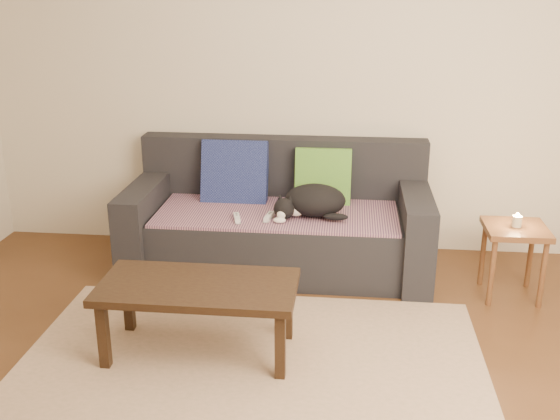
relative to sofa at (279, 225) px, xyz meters
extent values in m
plane|color=brown|center=(0.00, -1.57, -0.31)|extent=(4.50, 4.50, 0.00)
cube|color=beige|center=(0.00, 0.43, 0.99)|extent=(4.50, 0.04, 2.60)
cube|color=#232328|center=(0.00, -0.07, -0.10)|extent=(1.70, 0.78, 0.42)
cube|color=#232328|center=(0.00, 0.33, 0.34)|extent=(2.10, 0.18, 0.45)
cube|color=#232328|center=(-0.95, -0.07, -0.01)|extent=(0.20, 0.90, 0.60)
cube|color=#232328|center=(0.95, -0.07, -0.01)|extent=(0.20, 0.90, 0.60)
cube|color=#3C2647|center=(0.00, -0.09, 0.12)|extent=(1.66, 0.74, 0.02)
cube|color=#11184A|center=(-0.34, 0.17, 0.32)|extent=(0.48, 0.25, 0.49)
cube|color=#0B4B32|center=(0.30, 0.17, 0.32)|extent=(0.40, 0.16, 0.41)
ellipsoid|color=black|center=(0.26, -0.14, 0.24)|extent=(0.45, 0.37, 0.22)
sphere|color=black|center=(0.06, -0.24, 0.21)|extent=(0.16, 0.16, 0.14)
sphere|color=white|center=(0.05, -0.30, 0.18)|extent=(0.07, 0.07, 0.06)
ellipsoid|color=black|center=(0.41, -0.27, 0.17)|extent=(0.17, 0.08, 0.05)
cube|color=white|center=(-0.25, -0.29, 0.15)|extent=(0.07, 0.15, 0.03)
cube|color=white|center=(-0.04, -0.24, 0.15)|extent=(0.06, 0.15, 0.03)
cube|color=brown|center=(1.55, -0.33, 0.15)|extent=(0.39, 0.39, 0.04)
cylinder|color=brown|center=(1.40, -0.48, -0.09)|extent=(0.03, 0.03, 0.44)
cylinder|color=brown|center=(1.71, -0.48, -0.09)|extent=(0.03, 0.03, 0.44)
cylinder|color=brown|center=(1.40, -0.18, -0.09)|extent=(0.03, 0.03, 0.44)
cylinder|color=brown|center=(1.71, -0.18, -0.09)|extent=(0.03, 0.03, 0.44)
cylinder|color=beige|center=(1.55, -0.33, 0.21)|extent=(0.06, 0.06, 0.07)
sphere|color=#FFBF59|center=(1.55, -0.33, 0.25)|extent=(0.02, 0.02, 0.02)
cube|color=tan|center=(0.00, -1.42, -0.30)|extent=(2.50, 1.80, 0.01)
cube|color=black|center=(-0.30, -1.25, 0.09)|extent=(1.06, 0.53, 0.04)
cube|color=black|center=(-0.76, -1.45, -0.12)|extent=(0.05, 0.05, 0.38)
cube|color=black|center=(0.17, -1.45, -0.12)|extent=(0.05, 0.05, 0.38)
cube|color=black|center=(-0.76, -1.05, -0.12)|extent=(0.05, 0.05, 0.38)
cube|color=black|center=(0.17, -1.05, -0.12)|extent=(0.05, 0.05, 0.38)
camera|label=1|loc=(0.48, -4.35, 1.63)|focal=42.00mm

